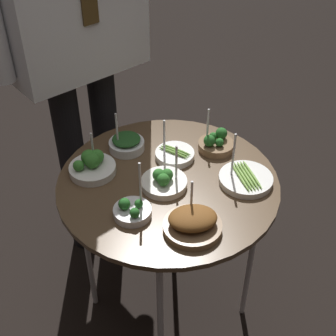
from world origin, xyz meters
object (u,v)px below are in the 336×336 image
serving_cart (168,191)px  bowl_roast_far_rim (193,222)px  bowl_spinach_back_right (127,143)px  bowl_broccoli_mid_right (164,181)px  waiter_figure (71,4)px  bowl_broccoli_back_left (92,165)px  bowl_asparagus_center (175,154)px  bowl_broccoli_front_center (216,143)px  bowl_broccoli_front_left (132,210)px  bowl_asparagus_front_right (246,179)px

serving_cart → bowl_roast_far_rim: size_ratio=4.11×
serving_cart → bowl_spinach_back_right: 0.23m
bowl_broccoli_mid_right → bowl_roast_far_rim: bearing=-106.9°
bowl_broccoli_mid_right → waiter_figure: size_ratio=0.08×
bowl_roast_far_rim → waiter_figure: (0.11, 0.73, 0.38)m
bowl_broccoli_back_left → bowl_asparagus_center: size_ratio=0.97×
bowl_spinach_back_right → bowl_broccoli_front_center: 0.30m
bowl_broccoli_mid_right → bowl_broccoli_front_center: bowl_broccoli_front_center is taller
bowl_broccoli_mid_right → bowl_roast_far_rim: bowl_broccoli_mid_right is taller
serving_cart → bowl_roast_far_rim: (-0.09, -0.21, 0.07)m
serving_cart → bowl_broccoli_front_center: (0.23, 0.02, 0.07)m
bowl_broccoli_front_left → bowl_broccoli_mid_right: 0.16m
bowl_roast_far_rim → bowl_broccoli_front_center: (0.32, 0.23, -0.00)m
bowl_broccoli_mid_right → bowl_broccoli_back_left: 0.24m
bowl_broccoli_back_left → bowl_broccoli_front_center: bowl_broccoli_front_center is taller
bowl_broccoli_mid_right → waiter_figure: 0.67m
serving_cart → bowl_roast_far_rim: 0.23m
bowl_broccoli_front_left → bowl_broccoli_mid_right: bearing=14.5°
bowl_broccoli_front_left → waiter_figure: size_ratio=0.10×
waiter_figure → bowl_broccoli_mid_right: bearing=-95.6°
bowl_broccoli_back_left → bowl_broccoli_front_left: bearing=-95.3°
bowl_broccoli_back_left → bowl_spinach_back_right: size_ratio=0.99×
bowl_spinach_back_right → waiter_figure: waiter_figure is taller
bowl_broccoli_back_left → bowl_asparagus_front_right: bearing=-46.2°
bowl_roast_far_rim → bowl_asparagus_front_right: size_ratio=0.99×
bowl_broccoli_front_left → bowl_asparagus_front_right: (0.36, -0.11, -0.01)m
bowl_spinach_back_right → bowl_broccoli_front_center: size_ratio=1.00×
bowl_asparagus_center → bowl_roast_far_rim: (-0.18, -0.28, 0.01)m
bowl_asparagus_center → bowl_broccoli_front_center: size_ratio=1.02×
bowl_broccoli_back_left → bowl_broccoli_front_center: bearing=-23.3°
bowl_broccoli_front_center → serving_cart: bearing=-174.7°
bowl_broccoli_mid_right → serving_cart: bearing=24.3°
bowl_broccoli_front_left → bowl_broccoli_mid_right: bowl_broccoli_front_left is taller
bowl_broccoli_back_left → bowl_asparagus_center: 0.28m
bowl_broccoli_mid_right → bowl_asparagus_center: size_ratio=0.93×
bowl_broccoli_front_left → bowl_broccoli_front_center: 0.42m
bowl_broccoli_mid_right → bowl_broccoli_back_left: size_ratio=0.96×
bowl_asparagus_center → bowl_asparagus_front_right: 0.25m
bowl_broccoli_mid_right → waiter_figure: waiter_figure is taller
serving_cart → bowl_broccoli_front_left: (-0.18, -0.05, 0.06)m
bowl_broccoli_front_center → bowl_broccoli_back_left: bearing=156.7°
bowl_spinach_back_right → bowl_roast_far_rim: bearing=-101.8°
bowl_broccoli_front_left → waiter_figure: 0.73m
bowl_asparagus_center → waiter_figure: size_ratio=0.09×
bowl_broccoli_mid_right → bowl_roast_far_rim: (-0.06, -0.19, 0.01)m
serving_cart → waiter_figure: 0.70m
bowl_broccoli_back_left → bowl_asparagus_front_right: 0.49m
bowl_broccoli_front_center → bowl_spinach_back_right: bearing=139.7°
bowl_broccoli_front_left → serving_cart: bearing=16.0°
bowl_broccoli_back_left → bowl_broccoli_mid_right: bearing=-57.2°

